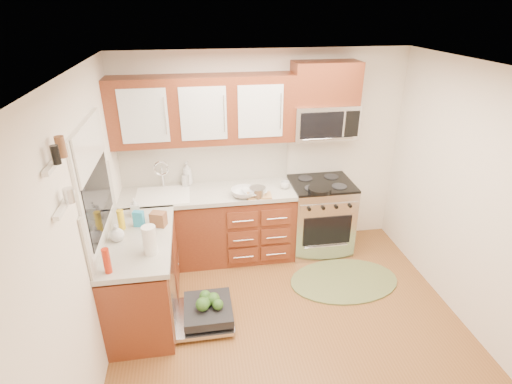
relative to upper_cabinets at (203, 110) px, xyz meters
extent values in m
plane|color=brown|center=(0.73, -1.57, -1.88)|extent=(3.50, 3.50, 0.00)
plane|color=white|center=(0.73, -1.57, 0.62)|extent=(3.50, 3.50, 0.00)
cube|color=white|center=(0.73, 0.18, -0.62)|extent=(3.50, 0.04, 2.50)
cube|color=white|center=(-1.02, -1.57, -0.62)|extent=(0.04, 3.50, 2.50)
cube|color=white|center=(2.48, -1.57, -0.62)|extent=(0.04, 3.50, 2.50)
cube|color=#602515|center=(0.00, -0.12, -1.45)|extent=(2.05, 0.60, 0.85)
cube|color=#602515|center=(-0.72, -1.05, -1.45)|extent=(0.60, 1.25, 0.85)
cube|color=#ABA79D|center=(0.00, -0.14, -0.97)|extent=(2.07, 0.64, 0.05)
cube|color=#ABA79D|center=(-0.71, -1.05, -0.97)|extent=(0.64, 1.27, 0.05)
cube|color=beige|center=(0.00, 0.16, -0.67)|extent=(2.05, 0.02, 0.57)
cube|color=beige|center=(-1.01, -1.05, -0.67)|extent=(0.02, 1.25, 0.57)
cube|color=#602515|center=(1.41, 0.00, 0.26)|extent=(0.76, 0.35, 0.47)
cube|color=white|center=(-0.98, -1.07, 0.00)|extent=(0.02, 0.96, 0.40)
cube|color=white|center=(-0.99, -1.92, 0.17)|extent=(0.04, 0.40, 0.03)
cube|color=white|center=(-0.99, -1.92, -0.12)|extent=(0.04, 0.40, 0.03)
cylinder|color=black|center=(1.30, -0.40, -0.90)|extent=(0.28, 0.28, 0.05)
cylinder|color=silver|center=(0.56, -0.35, -0.89)|extent=(0.20, 0.20, 0.11)
cube|color=#A17A4A|center=(0.58, -0.35, -0.94)|extent=(0.29, 0.20, 0.02)
cylinder|color=silver|center=(-0.26, 0.07, -0.87)|extent=(0.13, 0.13, 0.16)
cylinder|color=white|center=(-0.57, -1.34, -0.81)|extent=(0.15, 0.15, 0.27)
cylinder|color=yellow|center=(-0.88, -0.86, -0.85)|extent=(0.09, 0.09, 0.21)
cylinder|color=#AA230E|center=(-0.90, -1.57, -0.83)|extent=(0.08, 0.08, 0.23)
cube|color=brown|center=(-0.52, -0.85, -0.88)|extent=(0.18, 0.15, 0.15)
cube|color=#2995C2|center=(-0.72, -0.83, -0.87)|extent=(0.11, 0.08, 0.16)
imported|color=#999999|center=(0.54, -0.31, -0.92)|extent=(0.33, 0.33, 0.07)
imported|color=#999999|center=(0.41, -0.32, -0.90)|extent=(0.29, 0.29, 0.09)
imported|color=#999999|center=(0.93, -0.19, -0.91)|extent=(0.14, 0.14, 0.09)
imported|color=#999999|center=(-0.23, 0.10, -0.80)|extent=(0.14, 0.14, 0.30)
imported|color=#999999|center=(-0.78, -0.60, -0.85)|extent=(0.10, 0.10, 0.20)
imported|color=#999999|center=(-0.90, -1.07, -0.86)|extent=(0.16, 0.16, 0.17)
camera|label=1|loc=(-0.11, -4.45, 1.10)|focal=28.00mm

